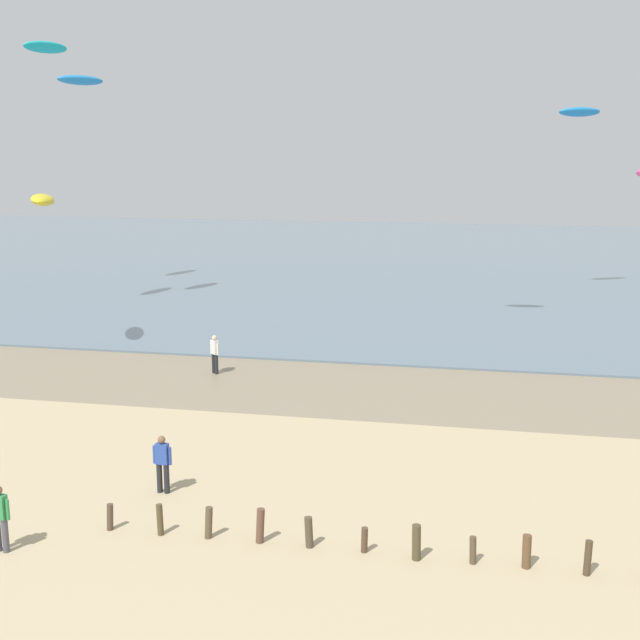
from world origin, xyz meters
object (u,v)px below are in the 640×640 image
kite_aloft_0 (80,80)px  person_nearest_camera (162,462)px  kite_aloft_6 (580,112)px  kite_aloft_4 (43,200)px  person_left_flank (215,353)px  kite_aloft_3 (46,47)px  person_mid_beach (0,517)px

kite_aloft_0 → person_nearest_camera: bearing=52.4°
kite_aloft_0 → kite_aloft_6: (28.82, 10.18, -1.62)m
kite_aloft_4 → person_left_flank: bearing=55.3°
kite_aloft_3 → person_nearest_camera: bearing=54.2°
kite_aloft_3 → kite_aloft_6: kite_aloft_3 is taller
kite_aloft_0 → kite_aloft_3: bearing=-111.2°
kite_aloft_0 → kite_aloft_4: (3.34, -10.97, -6.13)m
kite_aloft_0 → kite_aloft_4: size_ratio=1.03×
person_mid_beach → kite_aloft_4: (-8.74, 18.36, 6.38)m
person_mid_beach → person_left_flank: size_ratio=1.00×
person_left_flank → kite_aloft_4: 10.92m
person_nearest_camera → kite_aloft_3: size_ratio=0.51×
kite_aloft_6 → person_nearest_camera: bearing=-141.1°
kite_aloft_4 → person_mid_beach: bearing=2.3°
person_mid_beach → kite_aloft_3: size_ratio=0.51×
person_mid_beach → kite_aloft_4: kite_aloft_4 is taller
kite_aloft_0 → kite_aloft_4: bearing=39.3°
person_mid_beach → kite_aloft_6: bearing=67.0°
person_nearest_camera → kite_aloft_4: 19.25m
person_nearest_camera → kite_aloft_6: bearing=68.1°
kite_aloft_4 → kite_aloft_6: 33.42m
person_left_flank → kite_aloft_4: bearing=168.5°
person_nearest_camera → person_mid_beach: 4.84m
person_mid_beach → kite_aloft_3: bearing=116.1°
person_nearest_camera → person_left_flank: size_ratio=1.00×
kite_aloft_4 → kite_aloft_6: kite_aloft_6 is taller
kite_aloft_3 → person_mid_beach: bearing=47.5°
kite_aloft_3 → kite_aloft_6: size_ratio=1.12×
kite_aloft_4 → kite_aloft_6: (25.48, 21.15, 4.51)m
kite_aloft_0 → kite_aloft_4: 13.00m
kite_aloft_0 → kite_aloft_6: bearing=131.8°
person_left_flank → kite_aloft_3: (-16.36, 16.85, 14.86)m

